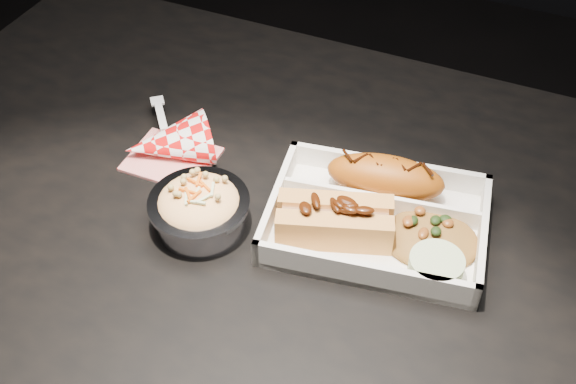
{
  "coord_description": "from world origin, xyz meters",
  "views": [
    {
      "loc": [
        0.24,
        -0.53,
        1.38
      ],
      "look_at": [
        0.0,
        0.0,
        0.81
      ],
      "focal_mm": 45.0,
      "sensor_mm": 36.0,
      "label": 1
    }
  ],
  "objects_px": {
    "fried_pastry": "(385,177)",
    "foil_coleslaw_cup": "(199,207)",
    "napkin_fork": "(168,144)",
    "dining_table": "(287,276)",
    "hotdog": "(335,219)",
    "food_tray": "(376,223)"
  },
  "relations": [
    {
      "from": "hotdog",
      "to": "foil_coleslaw_cup",
      "type": "relative_size",
      "value": 1.22
    },
    {
      "from": "fried_pastry",
      "to": "hotdog",
      "type": "xyz_separation_m",
      "value": [
        -0.03,
        -0.09,
        -0.0
      ]
    },
    {
      "from": "food_tray",
      "to": "foil_coleslaw_cup",
      "type": "height_order",
      "value": "foil_coleslaw_cup"
    },
    {
      "from": "dining_table",
      "to": "fried_pastry",
      "type": "distance_m",
      "value": 0.18
    },
    {
      "from": "napkin_fork",
      "to": "dining_table",
      "type": "bearing_deg",
      "value": 33.87
    },
    {
      "from": "dining_table",
      "to": "hotdog",
      "type": "bearing_deg",
      "value": 6.71
    },
    {
      "from": "food_tray",
      "to": "hotdog",
      "type": "xyz_separation_m",
      "value": [
        -0.04,
        -0.03,
        0.02
      ]
    },
    {
      "from": "fried_pastry",
      "to": "foil_coleslaw_cup",
      "type": "distance_m",
      "value": 0.23
    },
    {
      "from": "dining_table",
      "to": "food_tray",
      "type": "relative_size",
      "value": 4.36
    },
    {
      "from": "food_tray",
      "to": "napkin_fork",
      "type": "height_order",
      "value": "napkin_fork"
    },
    {
      "from": "fried_pastry",
      "to": "napkin_fork",
      "type": "distance_m",
      "value": 0.29
    },
    {
      "from": "food_tray",
      "to": "fried_pastry",
      "type": "bearing_deg",
      "value": 90.0
    },
    {
      "from": "fried_pastry",
      "to": "foil_coleslaw_cup",
      "type": "height_order",
      "value": "foil_coleslaw_cup"
    },
    {
      "from": "fried_pastry",
      "to": "napkin_fork",
      "type": "xyz_separation_m",
      "value": [
        -0.28,
        -0.04,
        -0.02
      ]
    },
    {
      "from": "fried_pastry",
      "to": "dining_table",
      "type": "bearing_deg",
      "value": -133.03
    },
    {
      "from": "foil_coleslaw_cup",
      "to": "dining_table",
      "type": "bearing_deg",
      "value": 21.84
    },
    {
      "from": "hotdog",
      "to": "foil_coleslaw_cup",
      "type": "xyz_separation_m",
      "value": [
        -0.15,
        -0.04,
        -0.0
      ]
    },
    {
      "from": "foil_coleslaw_cup",
      "to": "food_tray",
      "type": "bearing_deg",
      "value": 22.17
    },
    {
      "from": "food_tray",
      "to": "hotdog",
      "type": "relative_size",
      "value": 1.9
    },
    {
      "from": "food_tray",
      "to": "foil_coleslaw_cup",
      "type": "xyz_separation_m",
      "value": [
        -0.19,
        -0.08,
        0.02
      ]
    },
    {
      "from": "foil_coleslaw_cup",
      "to": "fried_pastry",
      "type": "bearing_deg",
      "value": 35.93
    },
    {
      "from": "foil_coleslaw_cup",
      "to": "napkin_fork",
      "type": "relative_size",
      "value": 0.76
    }
  ]
}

